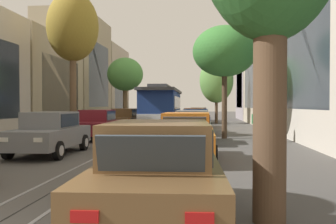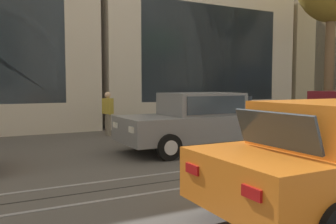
# 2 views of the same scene
# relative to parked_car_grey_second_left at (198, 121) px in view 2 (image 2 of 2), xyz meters

# --- Properties ---
(parked_car_grey_second_left) EXTENTS (2.02, 4.37, 1.58)m
(parked_car_grey_second_left) POSITION_rel_parked_car_grey_second_left_xyz_m (0.00, 0.00, 0.00)
(parked_car_grey_second_left) COLOR slate
(parked_car_grey_second_left) RESTS_ON ground
(pedestrian_crossing_far) EXTENTS (0.55, 0.37, 1.56)m
(pedestrian_crossing_far) POSITION_rel_parked_car_grey_second_left_xyz_m (-3.84, -1.34, 0.08)
(pedestrian_crossing_far) COLOR slate
(pedestrian_crossing_far) RESTS_ON ground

